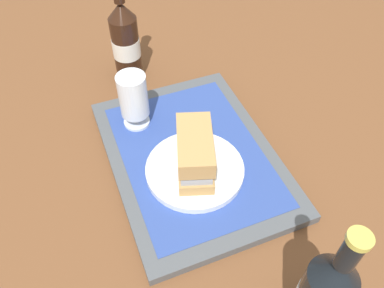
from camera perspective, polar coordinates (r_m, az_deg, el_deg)
ground_plane at (r=0.80m, az=0.00°, el=-2.37°), size 3.00×3.00×0.00m
tray at (r=0.80m, az=0.00°, el=-1.92°), size 0.44×0.32×0.02m
placemat at (r=0.79m, az=0.00°, el=-1.42°), size 0.38×0.27×0.00m
plate at (r=0.75m, az=0.41°, el=-3.77°), size 0.19×0.19×0.01m
sandwich at (r=0.72m, az=0.42°, el=-1.09°), size 0.14×0.10×0.08m
beer_glass at (r=0.81m, az=-8.54°, el=6.49°), size 0.06×0.06×0.12m
beer_bottle at (r=0.95m, az=-9.69°, el=14.49°), size 0.07×0.07×0.27m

